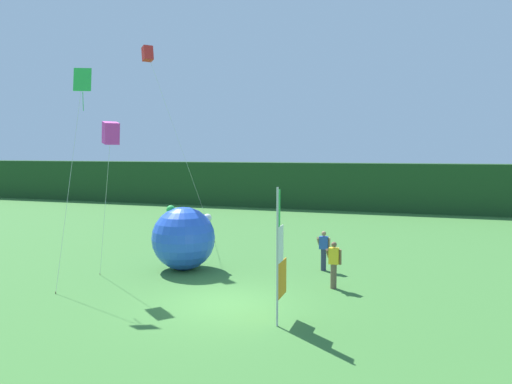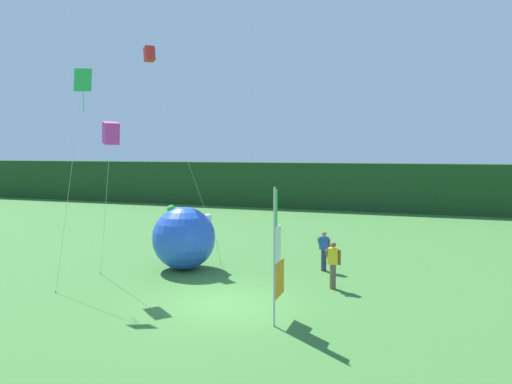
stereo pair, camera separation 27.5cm
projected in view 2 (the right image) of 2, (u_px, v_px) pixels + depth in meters
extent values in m
plane|color=#3D7533|center=(224.00, 303.00, 15.43)|extent=(120.00, 120.00, 0.00)
cube|color=#1E421E|center=(344.00, 186.00, 40.30)|extent=(80.00, 2.40, 3.96)
cylinder|color=#B7B7BC|center=(274.00, 258.00, 13.22)|extent=(0.06, 0.06, 3.95)
cube|color=orange|center=(279.00, 279.00, 13.77)|extent=(0.02, 0.97, 1.05)
cube|color=white|center=(278.00, 244.00, 13.50)|extent=(0.02, 0.60, 1.05)
cube|color=green|center=(276.00, 208.00, 13.24)|extent=(0.02, 0.23, 1.05)
cylinder|color=brown|center=(333.00, 276.00, 17.02)|extent=(0.22, 0.22, 0.89)
cube|color=yellow|center=(333.00, 256.00, 16.96)|extent=(0.36, 0.20, 0.59)
sphere|color=brown|center=(333.00, 245.00, 16.92)|extent=(0.20, 0.20, 0.20)
cylinder|color=brown|center=(327.00, 254.00, 17.08)|extent=(0.09, 0.48, 0.42)
cylinder|color=brown|center=(340.00, 257.00, 16.89)|extent=(0.09, 0.14, 0.56)
cylinder|color=#2D334C|center=(324.00, 260.00, 19.59)|extent=(0.22, 0.22, 0.90)
cube|color=#284CA8|center=(324.00, 243.00, 19.53)|extent=(0.36, 0.20, 0.53)
sphere|color=#A37556|center=(324.00, 234.00, 19.49)|extent=(0.20, 0.20, 0.20)
cylinder|color=#A37556|center=(319.00, 241.00, 19.66)|extent=(0.09, 0.48, 0.42)
cylinder|color=#A37556|center=(330.00, 245.00, 19.46)|extent=(0.09, 0.14, 0.56)
sphere|color=blue|center=(184.00, 238.00, 19.78)|extent=(2.63, 2.63, 2.63)
sphere|color=white|center=(208.00, 218.00, 20.12)|extent=(0.37, 0.37, 0.37)
sphere|color=red|center=(165.00, 220.00, 20.41)|extent=(0.37, 0.37, 0.37)
sphere|color=green|center=(171.00, 209.00, 19.82)|extent=(0.37, 0.37, 0.37)
cylinder|color=brown|center=(56.00, 292.00, 16.54)|extent=(0.03, 0.03, 0.08)
cylinder|color=silver|center=(70.00, 184.00, 16.99)|extent=(0.10, 1.68, 7.57)
cube|color=green|center=(83.00, 80.00, 17.44)|extent=(0.67, 0.47, 0.87)
cylinder|color=green|center=(84.00, 102.00, 17.51)|extent=(0.02, 0.02, 0.70)
cylinder|color=brown|center=(101.00, 273.00, 19.09)|extent=(0.03, 0.03, 0.08)
cylinder|color=silver|center=(106.00, 207.00, 18.30)|extent=(1.23, 0.77, 5.62)
cube|color=#DB33A8|center=(111.00, 133.00, 17.51)|extent=(0.84, 0.83, 0.87)
cylinder|color=brown|center=(217.00, 242.00, 25.75)|extent=(0.03, 0.03, 0.08)
cylinder|color=silver|center=(185.00, 153.00, 24.54)|extent=(2.45, 2.56, 9.74)
cube|color=red|center=(149.00, 54.00, 23.32)|extent=(0.72, 0.72, 0.75)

